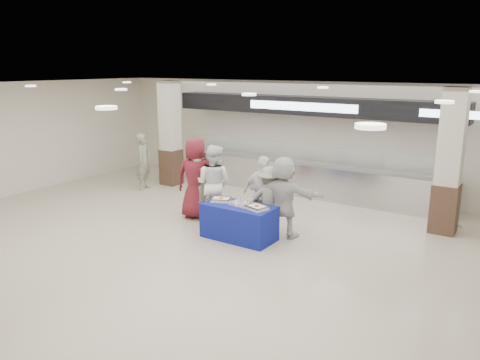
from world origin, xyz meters
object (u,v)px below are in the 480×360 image
Objects in this scene: sheet_cake_right at (257,207)px; soldier_b at (269,200)px; sheet_cake_left at (221,199)px; soldier_a at (199,186)px; cupcake_tray at (241,204)px; civilian_maroon at (196,178)px; soldier_bg at (144,161)px; display_table at (239,222)px; chef_tall at (213,184)px; chef_short at (264,194)px; civilian_white at (283,197)px.

soldier_b is at bearing 97.21° from sheet_cake_right.
soldier_a reaches higher than sheet_cake_left.
sheet_cake_right is at bearing -7.23° from cupcake_tray.
civilian_maroon is 3.29m from soldier_bg.
cupcake_tray is at bearing 172.77° from sheet_cake_right.
sheet_cake_left reaches higher than display_table.
soldier_a is at bearing 158.71° from display_table.
soldier_b is 0.90× the size of soldier_bg.
soldier_a is (-1.59, 0.64, 0.42)m from display_table.
chef_tall reaches higher than soldier_bg.
chef_tall is at bearing 0.58° from chef_short.
chef_tall is (0.43, 0.02, 0.12)m from soldier_a.
civilian_white reaches higher than soldier_b.
sheet_cake_left is 0.28× the size of civilian_white.
cupcake_tray is 0.93m from civilian_white.
soldier_bg is at bearing 158.17° from display_table.
display_table is 1.77m from soldier_a.
civilian_maroon is 2.06m from soldier_b.
civilian_white is at bearing -123.85° from soldier_bg.
soldier_b is at bearing 169.48° from chef_tall.
sheet_cake_right is 0.32× the size of soldier_a.
soldier_bg reaches higher than sheet_cake_left.
sheet_cake_left is at bearing 127.26° from chef_tall.
chef_tall is at bearing -9.41° from civilian_white.
sheet_cake_right is at bearing 165.21° from soldier_a.
sheet_cake_left is 0.95m from chef_short.
display_table is at bearing 138.98° from civilian_maroon.
soldier_a is 0.93× the size of chef_short.
soldier_bg reaches higher than display_table.
sheet_cake_left is at bearing 132.71° from civilian_maroon.
civilian_maroon is 1.11× the size of civilian_white.
sheet_cake_left is at bearing 176.91° from display_table.
civilian_maroon reaches higher than chef_short.
chef_tall is 1.09× the size of soldier_bg.
cupcake_tray is 0.29× the size of chef_short.
soldier_b reaches higher than display_table.
display_table is 1.89m from civilian_maroon.
cupcake_tray is 0.33× the size of soldier_b.
cupcake_tray is at bearing 141.80° from chef_tall.
sheet_cake_right is 5.53m from soldier_bg.
display_table is at bearing 174.50° from sheet_cake_right.
soldier_b is (0.38, 0.64, 0.39)m from display_table.
cupcake_tray is (0.53, -0.02, -0.01)m from sheet_cake_left.
sheet_cake_right is 0.27× the size of chef_tall.
soldier_a is at bearing -6.65° from chef_tall.
soldier_a is (-1.63, 0.63, 0.01)m from cupcake_tray.
soldier_a is at bearing -16.83° from soldier_b.
display_table is 3.08× the size of sheet_cake_right.
cupcake_tray is at bearing 34.08° from civilian_white.
chef_tall is at bearing -173.35° from soldier_a.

